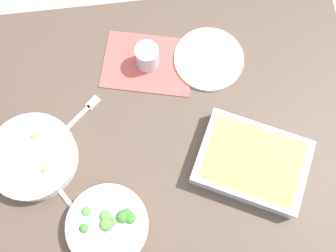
{
  "coord_description": "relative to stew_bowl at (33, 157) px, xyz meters",
  "views": [
    {
      "loc": [
        -0.04,
        -0.35,
        1.84
      ],
      "look_at": [
        0.0,
        0.0,
        0.74
      ],
      "focal_mm": 41.13,
      "sensor_mm": 36.0,
      "label": 1
    }
  ],
  "objects": [
    {
      "name": "spoon_by_stew",
      "position": [
        0.06,
        -0.09,
        -0.03
      ],
      "size": [
        0.11,
        0.16,
        0.01
      ],
      "color": "silver",
      "rests_on": "dining_table"
    },
    {
      "name": "ground_plane",
      "position": [
        0.39,
        0.05,
        -0.77
      ],
      "size": [
        6.0,
        6.0,
        0.0
      ],
      "primitive_type": "plane",
      "color": "#B2A899"
    },
    {
      "name": "drink_cup",
      "position": [
        0.36,
        0.27,
        0.01
      ],
      "size": [
        0.07,
        0.07,
        0.08
      ],
      "color": "#B2BCC6",
      "rests_on": "dining_table"
    },
    {
      "name": "fork_on_table",
      "position": [
        0.14,
        0.12,
        -0.03
      ],
      "size": [
        0.14,
        0.13,
        0.01
      ],
      "color": "silver",
      "rests_on": "dining_table"
    },
    {
      "name": "placemat",
      "position": [
        0.36,
        0.27,
        -0.03
      ],
      "size": [
        0.32,
        0.26,
        0.0
      ],
      "primitive_type": "cube",
      "rotation": [
        0.0,
        0.0,
        -0.24
      ],
      "color": "#B24C47",
      "rests_on": "dining_table"
    },
    {
      "name": "spoon_by_broccoli",
      "position": [
        0.22,
        -0.18,
        -0.03
      ],
      "size": [
        0.13,
        0.15,
        0.01
      ],
      "color": "silver",
      "rests_on": "dining_table"
    },
    {
      "name": "broccoli_bowl",
      "position": [
        0.2,
        -0.21,
        -0.0
      ],
      "size": [
        0.22,
        0.22,
        0.07
      ],
      "color": "silver",
      "rests_on": "dining_table"
    },
    {
      "name": "stew_bowl",
      "position": [
        0.0,
        0.0,
        0.0
      ],
      "size": [
        0.25,
        0.25,
        0.06
      ],
      "color": "silver",
      "rests_on": "dining_table"
    },
    {
      "name": "baking_dish",
      "position": [
        0.61,
        -0.09,
        0.0
      ],
      "size": [
        0.37,
        0.33,
        0.06
      ],
      "color": "silver",
      "rests_on": "dining_table"
    },
    {
      "name": "dining_table",
      "position": [
        0.39,
        0.05,
        -0.12
      ],
      "size": [
        1.2,
        0.9,
        0.74
      ],
      "color": "#4C3D33",
      "rests_on": "ground_plane"
    },
    {
      "name": "side_plate",
      "position": [
        0.55,
        0.26,
        -0.03
      ],
      "size": [
        0.22,
        0.22,
        0.01
      ],
      "primitive_type": "cylinder",
      "color": "white",
      "rests_on": "dining_table"
    }
  ]
}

